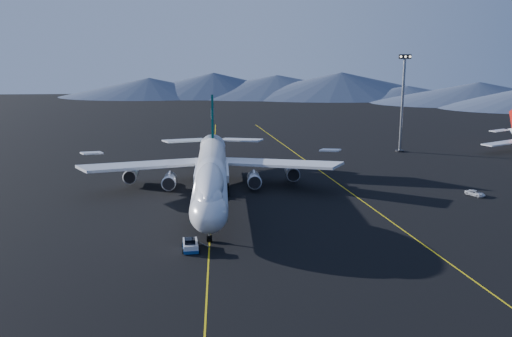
{
  "coord_description": "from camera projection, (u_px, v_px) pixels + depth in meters",
  "views": [
    {
      "loc": [
        2.22,
        -117.99,
        33.31
      ],
      "look_at": [
        9.68,
        2.61,
        6.0
      ],
      "focal_mm": 40.0,
      "sensor_mm": 36.0,
      "label": 1
    }
  ],
  "objects": [
    {
      "name": "ground",
      "position": [
        212.0,
        199.0,
        122.08
      ],
      "size": [
        500.0,
        500.0,
        0.0
      ],
      "primitive_type": "plane",
      "color": "black",
      "rests_on": "ground"
    },
    {
      "name": "service_van",
      "position": [
        475.0,
        193.0,
        124.4
      ],
      "size": [
        4.04,
        4.72,
        1.2
      ],
      "primitive_type": "imported",
      "rotation": [
        0.0,
        0.0,
        0.58
      ],
      "color": "silver",
      "rests_on": "ground"
    },
    {
      "name": "taxiway_line_side",
      "position": [
        340.0,
        185.0,
        133.62
      ],
      "size": [
        28.08,
        198.09,
        0.01
      ],
      "primitive_type": "cube",
      "rotation": [
        0.0,
        0.0,
        0.14
      ],
      "color": "yellow",
      "rests_on": "ground"
    },
    {
      "name": "pushback_tug",
      "position": [
        191.0,
        246.0,
        92.47
      ],
      "size": [
        3.16,
        5.05,
        2.1
      ],
      "rotation": [
        0.0,
        0.0,
        0.1
      ],
      "color": "silver",
      "rests_on": "ground"
    },
    {
      "name": "floodlight_mast",
      "position": [
        402.0,
        103.0,
        170.87
      ],
      "size": [
        3.61,
        2.71,
        29.19
      ],
      "rotation": [
        0.0,
        0.0,
        0.33
      ],
      "color": "black",
      "rests_on": "ground"
    },
    {
      "name": "boeing_747",
      "position": [
        211.0,
        173.0,
        120.83
      ],
      "size": [
        59.62,
        72.43,
        19.37
      ],
      "color": "silver",
      "rests_on": "ground"
    },
    {
      "name": "taxiway_line_main",
      "position": [
        212.0,
        199.0,
        122.07
      ],
      "size": [
        0.25,
        220.0,
        0.01
      ],
      "primitive_type": "cube",
      "color": "yellow",
      "rests_on": "ground"
    }
  ]
}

